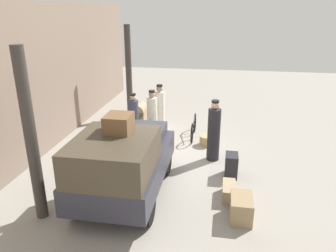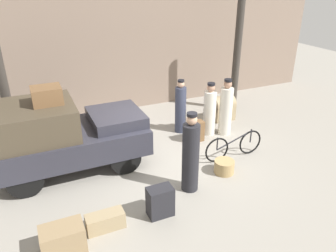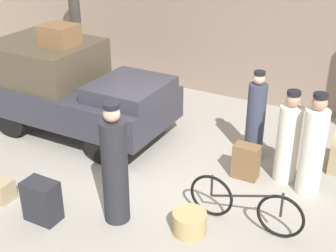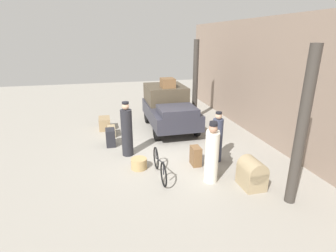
% 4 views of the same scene
% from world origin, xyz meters
% --- Properties ---
extents(ground_plane, '(30.00, 30.00, 0.00)m').
position_xyz_m(ground_plane, '(0.00, 0.00, 0.00)').
color(ground_plane, gray).
extents(station_building_facade, '(16.00, 0.15, 4.50)m').
position_xyz_m(station_building_facade, '(0.00, 4.08, 2.25)').
color(station_building_facade, gray).
rests_on(station_building_facade, ground).
extents(canopy_pillar_left, '(0.25, 0.25, 3.70)m').
position_xyz_m(canopy_pillar_left, '(-3.38, 2.40, 1.85)').
color(canopy_pillar_left, '#38332D').
rests_on(canopy_pillar_left, ground).
extents(canopy_pillar_right, '(0.25, 0.25, 3.70)m').
position_xyz_m(canopy_pillar_right, '(3.72, 2.40, 1.85)').
color(canopy_pillar_right, '#38332D').
rests_on(canopy_pillar_right, ground).
extents(truck, '(3.60, 1.82, 1.76)m').
position_xyz_m(truck, '(-2.31, 0.84, 0.95)').
color(truck, black).
rests_on(truck, ground).
extents(bicycle, '(1.71, 0.04, 0.72)m').
position_xyz_m(bicycle, '(1.79, -0.44, 0.35)').
color(bicycle, black).
rests_on(bicycle, ground).
extents(wicker_basket, '(0.49, 0.49, 0.32)m').
position_xyz_m(wicker_basket, '(1.18, -0.95, 0.16)').
color(wicker_basket, tan).
rests_on(wicker_basket, ground).
extents(conductor_in_dark_uniform, '(0.37, 0.37, 1.85)m').
position_xyz_m(conductor_in_dark_uniform, '(0.11, -1.18, 0.85)').
color(conductor_in_dark_uniform, '#232328').
rests_on(conductor_in_dark_uniform, ground).
extents(porter_lifting_near_truck, '(0.33, 0.33, 1.64)m').
position_xyz_m(porter_lifting_near_truck, '(1.23, 1.55, 0.76)').
color(porter_lifting_near_truck, '#33384C').
rests_on(porter_lifting_near_truck, ground).
extents(porter_carrying_trunk, '(0.37, 0.37, 1.70)m').
position_xyz_m(porter_carrying_trunk, '(2.38, 0.88, 0.78)').
color(porter_carrying_trunk, silver).
rests_on(porter_carrying_trunk, ground).
extents(porter_with_bicycle, '(0.37, 0.37, 1.59)m').
position_xyz_m(porter_with_bicycle, '(1.95, 1.07, 0.72)').
color(porter_with_bicycle, silver).
rests_on(porter_with_bicycle, ground).
extents(suitcase_tan_flat, '(0.74, 0.47, 0.52)m').
position_xyz_m(suitcase_tan_flat, '(-2.74, -1.91, 0.26)').
color(suitcase_tan_flat, '#937A56').
rests_on(suitcase_tan_flat, ground).
extents(trunk_large_brown, '(0.70, 0.55, 0.80)m').
position_xyz_m(trunk_large_brown, '(2.91, 1.83, 0.40)').
color(trunk_large_brown, '#9E8966').
rests_on(trunk_large_brown, ground).
extents(trunk_wicker_pale, '(0.42, 0.27, 0.60)m').
position_xyz_m(trunk_wicker_pale, '(1.36, 0.80, 0.30)').
color(trunk_wicker_pale, brown).
rests_on(trunk_wicker_pale, ground).
extents(trunk_umber_medium, '(0.50, 0.33, 0.63)m').
position_xyz_m(trunk_umber_medium, '(-0.84, -1.71, 0.32)').
color(trunk_umber_medium, '#232328').
rests_on(trunk_umber_medium, ground).
extents(suitcase_small_leather, '(0.72, 0.31, 0.34)m').
position_xyz_m(suitcase_small_leather, '(-1.94, -1.65, 0.17)').
color(suitcase_small_leather, '#9E8966').
rests_on(suitcase_small_leather, ground).
extents(trunk_on_truck_roof, '(0.64, 0.56, 0.39)m').
position_xyz_m(trunk_on_truck_roof, '(-2.47, 0.84, 1.95)').
color(trunk_on_truck_roof, brown).
rests_on(trunk_on_truck_roof, truck).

